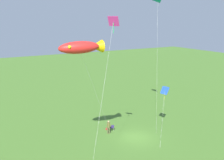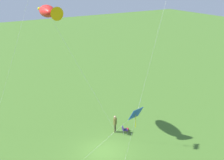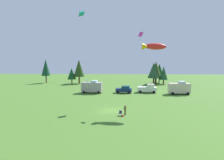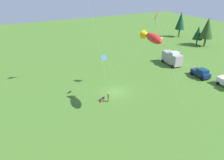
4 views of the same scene
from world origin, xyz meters
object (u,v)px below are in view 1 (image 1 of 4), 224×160
kite_diamond_blue (165,91)px  kite_large_fish (83,47)px  folding_chair (112,127)px  person_kite_flyer (109,126)px  backpack_on_grass (107,129)px  kite_diamond_rainbow (113,27)px

kite_diamond_blue → kite_large_fish: bearing=7.9°
folding_chair → kite_large_fish: size_ratio=0.07×
person_kite_flyer → kite_large_fish: kite_large_fish is taller
backpack_on_grass → kite_large_fish: bearing=44.6°
backpack_on_grass → kite_large_fish: 13.73m
backpack_on_grass → kite_diamond_rainbow: size_ratio=0.02×
folding_chair → kite_large_fish: kite_large_fish is taller
folding_chair → backpack_on_grass: folding_chair is taller
folding_chair → backpack_on_grass: (0.38, -0.62, -0.38)m
kite_diamond_rainbow → person_kite_flyer: bearing=-115.9°
person_kite_flyer → kite_large_fish: size_ratio=0.14×
kite_large_fish → kite_diamond_rainbow: 3.47m
backpack_on_grass → kite_diamond_rainbow: 15.70m
person_kite_flyer → backpack_on_grass: size_ratio=5.44×
folding_chair → kite_diamond_blue: size_ratio=0.14×
kite_large_fish → kite_diamond_rainbow: size_ratio=0.85×
folding_chair → kite_diamond_blue: bearing=-102.6°
kite_large_fish → kite_diamond_rainbow: kite_diamond_rainbow is taller
person_kite_flyer → backpack_on_grass: (-0.42, -1.15, -0.91)m
person_kite_flyer → kite_diamond_rainbow: bearing=-157.4°
person_kite_flyer → kite_diamond_blue: size_ratio=0.30×
kite_large_fish → folding_chair: bearing=-140.8°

